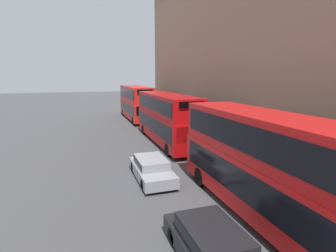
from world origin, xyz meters
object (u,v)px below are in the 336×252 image
at_px(bus_leading, 270,164).
at_px(bus_second_in_queue, 167,116).
at_px(bus_third_in_queue, 136,101).
at_px(car_dark_sedan, 213,246).
at_px(car_hatchback, 151,168).
at_px(pedestrian, 267,169).

distance_m(bus_leading, bus_second_in_queue, 13.35).
distance_m(bus_second_in_queue, bus_third_in_queue, 13.49).
height_order(bus_leading, car_dark_sedan, bus_leading).
height_order(bus_third_in_queue, car_hatchback, bus_third_in_queue).
height_order(car_dark_sedan, pedestrian, pedestrian).
relative_size(car_dark_sedan, pedestrian, 2.76).
height_order(bus_third_in_queue, car_dark_sedan, bus_third_in_queue).
height_order(car_hatchback, pedestrian, pedestrian).
xyz_separation_m(car_dark_sedan, car_hatchback, (0.00, 7.44, -0.03)).
height_order(bus_second_in_queue, pedestrian, bus_second_in_queue).
relative_size(bus_leading, car_hatchback, 2.57).
distance_m(car_hatchback, pedestrian, 6.48).
xyz_separation_m(bus_second_in_queue, car_dark_sedan, (-3.40, -15.11, -1.67)).
bearing_deg(pedestrian, bus_second_in_queue, 104.65).
bearing_deg(car_dark_sedan, bus_leading, 27.34).
relative_size(bus_third_in_queue, car_hatchback, 2.59).
relative_size(bus_second_in_queue, car_hatchback, 2.55).
bearing_deg(bus_leading, car_dark_sedan, -152.66).
distance_m(car_dark_sedan, pedestrian, 7.87).
xyz_separation_m(bus_second_in_queue, pedestrian, (2.63, -10.05, -1.62)).
xyz_separation_m(bus_leading, car_hatchback, (-3.40, 5.68, -1.74)).
bearing_deg(bus_third_in_queue, car_dark_sedan, -96.78).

